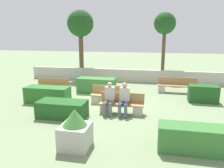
% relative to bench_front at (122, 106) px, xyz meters
% --- Properties ---
extents(ground_plane, '(60.00, 60.00, 0.00)m').
position_rel_bench_front_xyz_m(ground_plane, '(-0.96, 0.82, -0.31)').
color(ground_plane, gray).
extents(perimeter_wall, '(13.11, 0.30, 0.84)m').
position_rel_bench_front_xyz_m(perimeter_wall, '(-0.96, 6.10, 0.11)').
color(perimeter_wall, '#B7B2A8').
rests_on(perimeter_wall, ground_plane).
extents(bench_front, '(1.81, 0.48, 0.82)m').
position_rel_bench_front_xyz_m(bench_front, '(0.00, 0.00, 0.00)').
color(bench_front, '#A37A4C').
rests_on(bench_front, ground_plane).
extents(bench_left_side, '(1.85, 0.48, 0.82)m').
position_rel_bench_front_xyz_m(bench_left_side, '(-4.15, 2.16, 0.00)').
color(bench_left_side, '#A37A4C').
rests_on(bench_left_side, ground_plane).
extents(bench_right_side, '(1.61, 0.48, 0.82)m').
position_rel_bench_front_xyz_m(bench_right_side, '(-0.82, 1.15, -0.01)').
color(bench_right_side, '#A37A4C').
rests_on(bench_right_side, ground_plane).
extents(bench_back, '(2.14, 0.49, 0.82)m').
position_rel_bench_front_xyz_m(bench_back, '(2.48, 3.82, 0.01)').
color(bench_back, '#A37A4C').
rests_on(bench_back, ground_plane).
extents(person_seated_man, '(0.38, 0.63, 1.30)m').
position_rel_bench_front_xyz_m(person_seated_man, '(0.12, -0.14, 0.39)').
color(person_seated_man, '#515B70').
rests_on(person_seated_man, ground_plane).
extents(person_seated_woman, '(0.38, 0.63, 1.29)m').
position_rel_bench_front_xyz_m(person_seated_woman, '(-0.49, -0.14, 0.39)').
color(person_seated_woman, slate).
rests_on(person_seated_woman, ground_plane).
extents(hedge_block_near_right, '(1.33, 0.64, 0.80)m').
position_rel_bench_front_xyz_m(hedge_block_near_right, '(3.55, 2.30, 0.09)').
color(hedge_block_near_right, '#235623').
rests_on(hedge_block_near_right, ground_plane).
extents(hedge_block_mid_left, '(1.83, 0.68, 0.74)m').
position_rel_bench_front_xyz_m(hedge_block_mid_left, '(2.37, -2.55, 0.06)').
color(hedge_block_mid_left, '#3D7A38').
rests_on(hedge_block_mid_left, ground_plane).
extents(hedge_block_mid_right, '(2.08, 0.82, 0.81)m').
position_rel_bench_front_xyz_m(hedge_block_mid_right, '(-1.88, 2.95, 0.09)').
color(hedge_block_mid_right, '#3D7A38').
rests_on(hedge_block_mid_right, ground_plane).
extents(hedge_block_far_left, '(1.89, 0.89, 0.65)m').
position_rel_bench_front_xyz_m(hedge_block_far_left, '(-2.19, -0.88, 0.01)').
color(hedge_block_far_left, '#235623').
rests_on(hedge_block_far_left, ground_plane).
extents(hedge_block_far_right, '(2.06, 0.81, 0.76)m').
position_rel_bench_front_xyz_m(hedge_block_far_right, '(-3.65, 0.72, 0.07)').
color(hedge_block_far_right, '#33702D').
rests_on(hedge_block_far_right, ground_plane).
extents(planter_corner_left, '(0.82, 0.82, 1.16)m').
position_rel_bench_front_xyz_m(planter_corner_left, '(-0.83, -3.02, 0.22)').
color(planter_corner_left, '#B7B2A8').
rests_on(planter_corner_left, ground_plane).
extents(tree_leftmost, '(1.87, 1.87, 4.84)m').
position_rel_bench_front_xyz_m(tree_leftmost, '(-4.12, 6.85, 3.48)').
color(tree_leftmost, brown).
rests_on(tree_leftmost, ground_plane).
extents(tree_center_left, '(1.50, 1.50, 4.65)m').
position_rel_bench_front_xyz_m(tree_center_left, '(1.74, 7.67, 3.47)').
color(tree_center_left, brown).
rests_on(tree_center_left, ground_plane).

